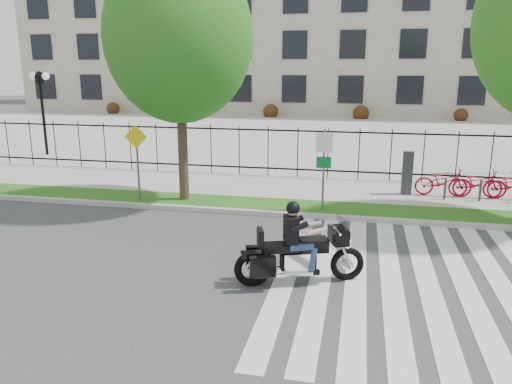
# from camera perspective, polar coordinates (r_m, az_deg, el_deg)

# --- Properties ---
(ground) EXTENTS (120.00, 120.00, 0.00)m
(ground) POSITION_cam_1_polar(r_m,az_deg,el_deg) (11.87, -6.98, -8.06)
(ground) COLOR #39393B
(ground) RESTS_ON ground
(curb) EXTENTS (60.00, 0.20, 0.15)m
(curb) POSITION_cam_1_polar(r_m,az_deg,el_deg) (15.56, -2.12, -2.25)
(curb) COLOR #A7A59D
(curb) RESTS_ON ground
(grass_verge) EXTENTS (60.00, 1.50, 0.15)m
(grass_verge) POSITION_cam_1_polar(r_m,az_deg,el_deg) (16.35, -1.39, -1.42)
(grass_verge) COLOR #205715
(grass_verge) RESTS_ON ground
(sidewalk) EXTENTS (60.00, 3.50, 0.15)m
(sidewalk) POSITION_cam_1_polar(r_m,az_deg,el_deg) (18.71, 0.38, 0.59)
(sidewalk) COLOR gray
(sidewalk) RESTS_ON ground
(plaza) EXTENTS (80.00, 34.00, 0.10)m
(plaza) POSITION_cam_1_polar(r_m,az_deg,el_deg) (35.83, 6.10, 7.00)
(plaza) COLOR gray
(plaza) RESTS_ON ground
(crosswalk_stripes) EXTENTS (5.70, 8.00, 0.01)m
(crosswalk_stripes) POSITION_cam_1_polar(r_m,az_deg,el_deg) (11.34, 17.11, -9.66)
(crosswalk_stripes) COLOR silver
(crosswalk_stripes) RESTS_ON ground
(iron_fence) EXTENTS (30.00, 0.06, 2.00)m
(iron_fence) POSITION_cam_1_polar(r_m,az_deg,el_deg) (20.18, 1.39, 4.70)
(iron_fence) COLOR black
(iron_fence) RESTS_ON sidewalk
(office_building) EXTENTS (60.00, 21.90, 20.15)m
(office_building) POSITION_cam_1_polar(r_m,az_deg,el_deg) (55.68, 8.70, 19.68)
(office_building) COLOR #A09581
(office_building) RESTS_ON ground
(lamp_post_left) EXTENTS (1.06, 0.70, 4.25)m
(lamp_post_left) POSITION_cam_1_polar(r_m,az_deg,el_deg) (27.34, -23.37, 10.38)
(lamp_post_left) COLOR black
(lamp_post_left) RESTS_ON ground
(street_tree_1) EXTENTS (4.64, 4.64, 7.88)m
(street_tree_1) POSITION_cam_1_polar(r_m,az_deg,el_deg) (16.37, -8.82, 17.07)
(street_tree_1) COLOR #34241C
(street_tree_1) RESTS_ON grass_verge
(sign_pole_regulatory) EXTENTS (0.50, 0.09, 2.50)m
(sign_pole_regulatory) POSITION_cam_1_polar(r_m,az_deg,el_deg) (15.23, 7.76, 3.72)
(sign_pole_regulatory) COLOR #59595B
(sign_pole_regulatory) RESTS_ON grass_verge
(sign_pole_warning) EXTENTS (0.78, 0.09, 2.49)m
(sign_pole_warning) POSITION_cam_1_polar(r_m,az_deg,el_deg) (16.80, -13.46, 4.44)
(sign_pole_warning) COLOR #59595B
(sign_pole_warning) RESTS_ON grass_verge
(motorcycle_rider) EXTENTS (2.69, 1.37, 2.16)m
(motorcycle_rider) POSITION_cam_1_polar(r_m,az_deg,el_deg) (10.55, 5.00, -6.69)
(motorcycle_rider) COLOR black
(motorcycle_rider) RESTS_ON ground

